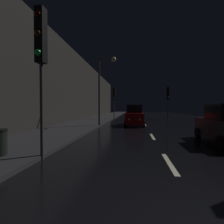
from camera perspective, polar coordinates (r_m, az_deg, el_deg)
name	(u,v)px	position (r m, az deg, el deg)	size (l,w,h in m)	color
ground	(141,119)	(27.35, 9.75, -2.41)	(25.52, 84.00, 0.02)	black
sidewalk_left	(100,118)	(27.85, -3.87, -2.15)	(4.40, 84.00, 0.15)	#28282B
building_facade_left	(78,88)	(25.22, -11.32, 7.69)	(0.80, 63.00, 9.15)	#2D2B28
lane_centerline	(151,135)	(11.93, 12.91, -7.36)	(0.16, 14.90, 0.01)	beige
traffic_light_near_left	(41,49)	(6.77, -22.63, 18.85)	(0.32, 0.46, 5.27)	#38383A
traffic_light_far_left	(114,96)	(26.97, 0.71, 5.23)	(0.32, 0.47, 4.94)	#38383A
traffic_light_far_right	(168,96)	(29.23, 18.07, 5.13)	(0.33, 0.47, 5.11)	#38383A
streetlamp_overhead	(104,80)	(16.52, -2.63, 10.49)	(1.70, 0.44, 6.58)	#2D2D30
car_approaching_headlights	(134,116)	(17.76, 7.49, -1.32)	(1.94, 4.20, 2.12)	maroon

